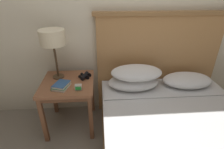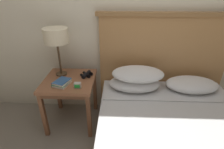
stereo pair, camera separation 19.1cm
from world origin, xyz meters
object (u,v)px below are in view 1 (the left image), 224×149
nightstand (68,88)px  table_lamp (52,39)px  bed (179,136)px  binoculars_pair (85,76)px  book_on_nightstand (61,86)px  book_stacked_on_top (61,84)px  alarm_clock (78,87)px

nightstand → table_lamp: (-0.12, 0.13, 0.55)m
bed → binoculars_pair: size_ratio=12.20×
nightstand → bed: (1.11, -0.57, -0.24)m
book_on_nightstand → binoculars_pair: size_ratio=1.31×
table_lamp → book_stacked_on_top: bearing=-72.1°
nightstand → alarm_clock: alarm_clock is taller
nightstand → book_stacked_on_top: bearing=-109.8°
table_lamp → book_on_nightstand: 0.52m
book_stacked_on_top → alarm_clock: bearing=-17.6°
binoculars_pair → table_lamp: bearing=173.2°
table_lamp → book_on_nightstand: table_lamp is taller
bed → book_on_nightstand: size_ratio=9.33×
alarm_clock → book_stacked_on_top: bearing=162.4°
binoculars_pair → alarm_clock: alarm_clock is taller
table_lamp → binoculars_pair: 0.54m
book_on_nightstand → book_stacked_on_top: book_stacked_on_top is taller
table_lamp → alarm_clock: 0.59m
table_lamp → binoculars_pair: size_ratio=3.39×
table_lamp → book_stacked_on_top: table_lamp is taller
book_on_nightstand → alarm_clock: alarm_clock is taller
bed → book_on_nightstand: bearing=158.5°
nightstand → table_lamp: 0.57m
bed → alarm_clock: bearing=157.7°
nightstand → alarm_clock: size_ratio=8.79×
bed → table_lamp: size_ratio=3.59×
bed → alarm_clock: size_ratio=28.72×
bed → book_stacked_on_top: (-1.15, 0.45, 0.36)m
alarm_clock → table_lamp: bearing=131.1°
nightstand → binoculars_pair: (0.19, 0.09, 0.10)m
table_lamp → alarm_clock: table_lamp is taller
table_lamp → binoculars_pair: table_lamp is taller
book_on_nightstand → binoculars_pair: bearing=41.3°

